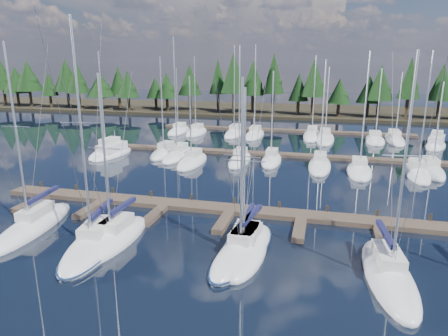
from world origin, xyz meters
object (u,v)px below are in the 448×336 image
(front_sailboat_3, at_px, (244,249))
(front_sailboat_4, at_px, (243,250))
(front_sailboat_2, at_px, (115,238))
(front_sailboat_0, at_px, (34,225))
(front_sailboat_5, at_px, (388,275))
(motor_yacht_right, at_px, (436,144))
(motor_yacht_left, at_px, (112,152))
(front_sailboat_1, at_px, (95,243))
(main_dock, at_px, (230,212))

(front_sailboat_3, distance_m, front_sailboat_4, 0.21)
(front_sailboat_2, bearing_deg, front_sailboat_0, 176.02)
(front_sailboat_5, bearing_deg, front_sailboat_4, 173.40)
(front_sailboat_2, relative_size, motor_yacht_right, 1.50)
(front_sailboat_5, relative_size, motor_yacht_right, 1.65)
(front_sailboat_5, xyz_separation_m, motor_yacht_right, (12.42, 42.52, 0.16))
(motor_yacht_left, xyz_separation_m, motor_yacht_right, (44.86, 17.44, -0.01))
(front_sailboat_3, bearing_deg, front_sailboat_5, -7.92)
(front_sailboat_1, bearing_deg, front_sailboat_4, 8.86)
(front_sailboat_2, distance_m, front_sailboat_5, 18.48)
(front_sailboat_4, bearing_deg, front_sailboat_5, -6.60)
(motor_yacht_left, bearing_deg, front_sailboat_0, -74.37)
(front_sailboat_2, relative_size, front_sailboat_5, 0.91)
(front_sailboat_2, bearing_deg, front_sailboat_5, -1.82)
(main_dock, xyz_separation_m, front_sailboat_4, (2.53, -6.82, 0.07))
(front_sailboat_2, distance_m, motor_yacht_right, 52.08)
(front_sailboat_3, xyz_separation_m, motor_yacht_right, (21.47, 41.26, 0.18))
(main_dock, height_order, front_sailboat_5, front_sailboat_5)
(front_sailboat_3, height_order, front_sailboat_5, front_sailboat_5)
(motor_yacht_left, distance_m, motor_yacht_right, 48.13)
(front_sailboat_2, bearing_deg, front_sailboat_3, 4.09)
(front_sailboat_0, distance_m, front_sailboat_1, 6.57)
(front_sailboat_0, relative_size, motor_yacht_left, 1.73)
(front_sailboat_1, distance_m, front_sailboat_3, 10.47)
(front_sailboat_0, relative_size, front_sailboat_4, 1.17)
(front_sailboat_1, relative_size, motor_yacht_right, 1.90)
(front_sailboat_0, xyz_separation_m, front_sailboat_1, (6.36, -1.64, -0.00))
(front_sailboat_4, height_order, motor_yacht_left, front_sailboat_4)
(front_sailboat_1, xyz_separation_m, front_sailboat_2, (0.90, 1.14, -0.01))
(front_sailboat_1, height_order, front_sailboat_3, front_sailboat_1)
(main_dock, xyz_separation_m, front_sailboat_1, (-7.75, -8.42, 0.09))
(main_dock, relative_size, front_sailboat_3, 3.68)
(front_sailboat_1, xyz_separation_m, front_sailboat_5, (19.37, 0.55, -0.00))
(main_dock, xyz_separation_m, front_sailboat_3, (2.57, -6.61, 0.07))
(main_dock, xyz_separation_m, motor_yacht_left, (-20.82, 17.20, 0.26))
(motor_yacht_left, relative_size, motor_yacht_right, 1.01)
(front_sailboat_4, xyz_separation_m, front_sailboat_5, (9.09, -1.05, 0.02))
(main_dock, xyz_separation_m, front_sailboat_5, (11.62, -7.87, 0.09))
(front_sailboat_0, distance_m, motor_yacht_left, 24.91)
(front_sailboat_3, height_order, motor_yacht_left, front_sailboat_3)
(front_sailboat_2, relative_size, motor_yacht_left, 1.49)
(front_sailboat_2, xyz_separation_m, front_sailboat_3, (9.42, 0.67, -0.01))
(front_sailboat_0, height_order, front_sailboat_4, front_sailboat_0)
(front_sailboat_4, bearing_deg, motor_yacht_left, 134.18)
(front_sailboat_3, bearing_deg, front_sailboat_2, -175.91)
(front_sailboat_5, bearing_deg, main_dock, 145.89)
(front_sailboat_1, relative_size, front_sailboat_2, 1.27)
(front_sailboat_1, bearing_deg, main_dock, 47.40)
(motor_yacht_right, bearing_deg, front_sailboat_2, -126.38)
(front_sailboat_1, distance_m, front_sailboat_4, 10.40)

